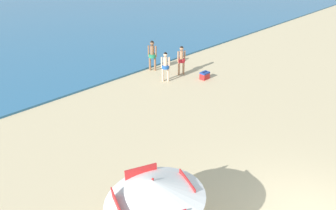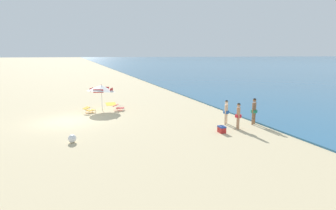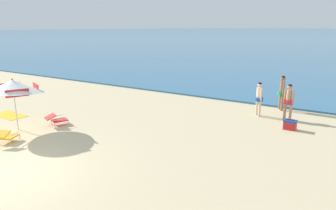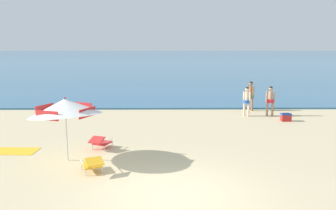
# 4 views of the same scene
# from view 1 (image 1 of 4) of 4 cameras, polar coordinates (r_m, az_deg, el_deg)

# --- Properties ---
(beach_umbrella_striped_main) EXTENTS (3.32, 3.32, 2.18)m
(beach_umbrella_striped_main) POSITION_cam_1_polar(r_m,az_deg,el_deg) (7.57, -2.62, -14.48)
(beach_umbrella_striped_main) COLOR silver
(beach_umbrella_striped_main) RESTS_ON ground
(lounge_chair_under_umbrella) EXTENTS (0.81, 1.00, 0.51)m
(lounge_chair_under_umbrella) POSITION_cam_1_polar(r_m,az_deg,el_deg) (9.68, -3.85, -15.44)
(lounge_chair_under_umbrella) COLOR red
(lounge_chair_under_umbrella) RESTS_ON ground
(person_standing_near_shore) EXTENTS (0.39, 0.39, 1.61)m
(person_standing_near_shore) POSITION_cam_1_polar(r_m,az_deg,el_deg) (17.27, -0.45, 7.02)
(person_standing_near_shore) COLOR beige
(person_standing_near_shore) RESTS_ON ground
(person_standing_beside) EXTENTS (0.46, 0.40, 1.64)m
(person_standing_beside) POSITION_cam_1_polar(r_m,az_deg,el_deg) (18.20, 2.34, 8.11)
(person_standing_beside) COLOR tan
(person_standing_beside) RESTS_ON ground
(person_wading_in) EXTENTS (0.43, 0.46, 1.74)m
(person_wading_in) POSITION_cam_1_polar(r_m,az_deg,el_deg) (18.83, -2.75, 8.94)
(person_wading_in) COLOR #8C6042
(person_wading_in) RESTS_ON ground
(cooler_box) EXTENTS (0.50, 0.36, 0.43)m
(cooler_box) POSITION_cam_1_polar(r_m,az_deg,el_deg) (17.92, 6.40, 5.12)
(cooler_box) COLOR red
(cooler_box) RESTS_ON ground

